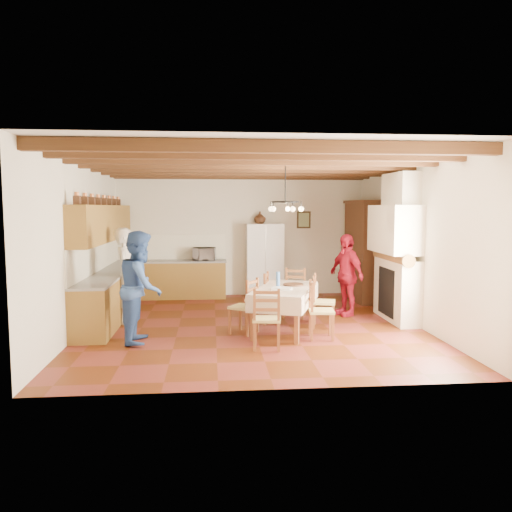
# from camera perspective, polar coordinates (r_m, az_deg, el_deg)

# --- Properties ---
(floor) EXTENTS (6.00, 6.50, 0.02)m
(floor) POSITION_cam_1_polar(r_m,az_deg,el_deg) (9.24, -0.45, -7.99)
(floor) COLOR #54220B
(floor) RESTS_ON ground
(ceiling) EXTENTS (6.00, 6.50, 0.02)m
(ceiling) POSITION_cam_1_polar(r_m,az_deg,el_deg) (9.02, -0.47, 11.00)
(ceiling) COLOR silver
(ceiling) RESTS_ON ground
(wall_back) EXTENTS (6.00, 0.02, 3.00)m
(wall_back) POSITION_cam_1_polar(r_m,az_deg,el_deg) (12.25, -1.72, 2.51)
(wall_back) COLOR beige
(wall_back) RESTS_ON ground
(wall_front) EXTENTS (6.00, 0.02, 3.00)m
(wall_front) POSITION_cam_1_polar(r_m,az_deg,el_deg) (5.78, 2.20, -0.97)
(wall_front) COLOR beige
(wall_front) RESTS_ON ground
(wall_left) EXTENTS (0.02, 6.50, 3.00)m
(wall_left) POSITION_cam_1_polar(r_m,az_deg,el_deg) (9.26, -19.37, 1.19)
(wall_left) COLOR beige
(wall_left) RESTS_ON ground
(wall_right) EXTENTS (0.02, 6.50, 3.00)m
(wall_right) POSITION_cam_1_polar(r_m,az_deg,el_deg) (9.73, 17.51, 1.44)
(wall_right) COLOR beige
(wall_right) RESTS_ON ground
(ceiling_beams) EXTENTS (6.00, 6.30, 0.16)m
(ceiling_beams) POSITION_cam_1_polar(r_m,az_deg,el_deg) (9.01, -0.47, 10.37)
(ceiling_beams) COLOR #3C2114
(ceiling_beams) RESTS_ON ground
(lower_cabinets_left) EXTENTS (0.60, 4.30, 0.86)m
(lower_cabinets_left) POSITION_cam_1_polar(r_m,az_deg,el_deg) (10.34, -16.08, -4.26)
(lower_cabinets_left) COLOR brown
(lower_cabinets_left) RESTS_ON ground
(lower_cabinets_back) EXTENTS (2.30, 0.60, 0.86)m
(lower_cabinets_back) POSITION_cam_1_polar(r_m,az_deg,el_deg) (12.05, -8.99, -2.72)
(lower_cabinets_back) COLOR brown
(lower_cabinets_back) RESTS_ON ground
(countertop_left) EXTENTS (0.62, 4.30, 0.04)m
(countertop_left) POSITION_cam_1_polar(r_m,az_deg,el_deg) (10.27, -16.15, -1.78)
(countertop_left) COLOR slate
(countertop_left) RESTS_ON lower_cabinets_left
(countertop_back) EXTENTS (2.34, 0.62, 0.04)m
(countertop_back) POSITION_cam_1_polar(r_m,az_deg,el_deg) (12.00, -9.03, -0.60)
(countertop_back) COLOR slate
(countertop_back) RESTS_ON lower_cabinets_back
(backsplash_left) EXTENTS (0.03, 4.30, 0.60)m
(backsplash_left) POSITION_cam_1_polar(r_m,az_deg,el_deg) (10.30, -17.76, -0.02)
(backsplash_left) COLOR white
(backsplash_left) RESTS_ON ground
(backsplash_back) EXTENTS (2.30, 0.03, 0.60)m
(backsplash_back) POSITION_cam_1_polar(r_m,az_deg,el_deg) (12.25, -8.96, 1.03)
(backsplash_back) COLOR white
(backsplash_back) RESTS_ON ground
(upper_cabinets) EXTENTS (0.35, 4.20, 0.70)m
(upper_cabinets) POSITION_cam_1_polar(r_m,az_deg,el_deg) (10.22, -16.99, 3.61)
(upper_cabinets) COLOR brown
(upper_cabinets) RESTS_ON ground
(fireplace) EXTENTS (0.56, 1.60, 2.80)m
(fireplace) POSITION_cam_1_polar(r_m,az_deg,el_deg) (9.81, 15.48, 0.95)
(fireplace) COLOR beige
(fireplace) RESTS_ON ground
(wall_picture) EXTENTS (0.34, 0.03, 0.42)m
(wall_picture) POSITION_cam_1_polar(r_m,az_deg,el_deg) (12.40, 5.47, 4.14)
(wall_picture) COLOR #302614
(wall_picture) RESTS_ON ground
(refrigerator) EXTENTS (0.89, 0.74, 1.76)m
(refrigerator) POSITION_cam_1_polar(r_m,az_deg,el_deg) (12.18, 0.92, -0.43)
(refrigerator) COLOR white
(refrigerator) RESTS_ON floor
(hutch) EXTENTS (0.64, 1.32, 2.32)m
(hutch) POSITION_cam_1_polar(r_m,az_deg,el_deg) (11.73, 12.15, 0.57)
(hutch) COLOR #321E10
(hutch) RESTS_ON floor
(dining_table) EXTENTS (1.45, 1.95, 0.77)m
(dining_table) POSITION_cam_1_polar(r_m,az_deg,el_deg) (8.72, 3.30, -4.16)
(dining_table) COLOR beige
(dining_table) RESTS_ON floor
(chandelier) EXTENTS (0.47, 0.47, 0.03)m
(chandelier) POSITION_cam_1_polar(r_m,az_deg,el_deg) (8.59, 3.36, 6.18)
(chandelier) COLOR black
(chandelier) RESTS_ON ground
(chair_left_near) EXTENTS (0.57, 0.57, 0.96)m
(chair_left_near) POSITION_cam_1_polar(r_m,az_deg,el_deg) (8.57, -1.42, -5.71)
(chair_left_near) COLOR brown
(chair_left_near) RESTS_ON floor
(chair_left_far) EXTENTS (0.50, 0.51, 0.96)m
(chair_left_far) POSITION_cam_1_polar(r_m,az_deg,el_deg) (9.33, 0.13, -4.78)
(chair_left_far) COLOR brown
(chair_left_far) RESTS_ON floor
(chair_right_near) EXTENTS (0.45, 0.46, 0.96)m
(chair_right_near) POSITION_cam_1_polar(r_m,az_deg,el_deg) (8.31, 7.49, -6.12)
(chair_right_near) COLOR brown
(chair_right_near) RESTS_ON floor
(chair_right_far) EXTENTS (0.49, 0.51, 0.96)m
(chair_right_far) POSITION_cam_1_polar(r_m,az_deg,el_deg) (9.09, 7.76, -5.11)
(chair_right_far) COLOR brown
(chair_right_far) RESTS_ON floor
(chair_end_near) EXTENTS (0.47, 0.45, 0.96)m
(chair_end_near) POSITION_cam_1_polar(r_m,az_deg,el_deg) (7.66, 1.25, -7.08)
(chair_end_near) COLOR brown
(chair_end_near) RESTS_ON floor
(chair_end_far) EXTENTS (0.52, 0.50, 0.96)m
(chair_end_far) POSITION_cam_1_polar(r_m,az_deg,el_deg) (9.81, 4.41, -4.28)
(chair_end_far) COLOR brown
(chair_end_far) RESTS_ON floor
(person_man) EXTENTS (0.47, 0.68, 1.78)m
(person_man) POSITION_cam_1_polar(r_m,az_deg,el_deg) (9.61, -14.55, -2.16)
(person_man) COLOR silver
(person_man) RESTS_ON floor
(person_woman_blue) EXTENTS (0.69, 0.88, 1.79)m
(person_woman_blue) POSITION_cam_1_polar(r_m,az_deg,el_deg) (8.20, -13.01, -3.43)
(person_woman_blue) COLOR #315294
(person_woman_blue) RESTS_ON floor
(person_woman_red) EXTENTS (0.74, 1.04, 1.63)m
(person_woman_red) POSITION_cam_1_polar(r_m,az_deg,el_deg) (10.12, 10.27, -2.12)
(person_woman_red) COLOR #A81327
(person_woman_red) RESTS_ON floor
(microwave) EXTENTS (0.55, 0.39, 0.30)m
(microwave) POSITION_cam_1_polar(r_m,az_deg,el_deg) (11.95, -5.93, 0.24)
(microwave) COLOR silver
(microwave) RESTS_ON countertop_back
(fridge_vase) EXTENTS (0.34, 0.34, 0.29)m
(fridge_vase) POSITION_cam_1_polar(r_m,az_deg,el_deg) (12.11, 0.45, 4.41)
(fridge_vase) COLOR #321E10
(fridge_vase) RESTS_ON refrigerator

